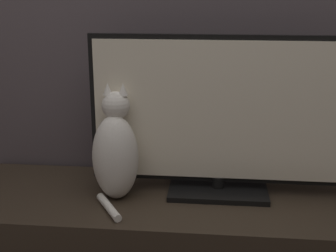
% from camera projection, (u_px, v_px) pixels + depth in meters
% --- Properties ---
extents(tv_stand, '(1.45, 0.53, 0.43)m').
position_uv_depth(tv_stand, '(154.00, 246.00, 1.83)').
color(tv_stand, '#33281E').
rests_on(tv_stand, ground_plane).
extents(tv, '(0.97, 0.23, 0.60)m').
position_uv_depth(tv, '(220.00, 118.00, 1.72)').
color(tv, black).
rests_on(tv, tv_stand).
extents(cat, '(0.18, 0.28, 0.43)m').
position_uv_depth(cat, '(116.00, 152.00, 1.71)').
color(cat, silver).
rests_on(cat, tv_stand).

